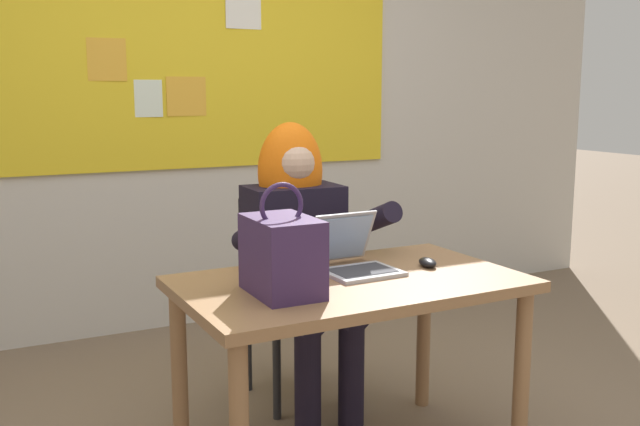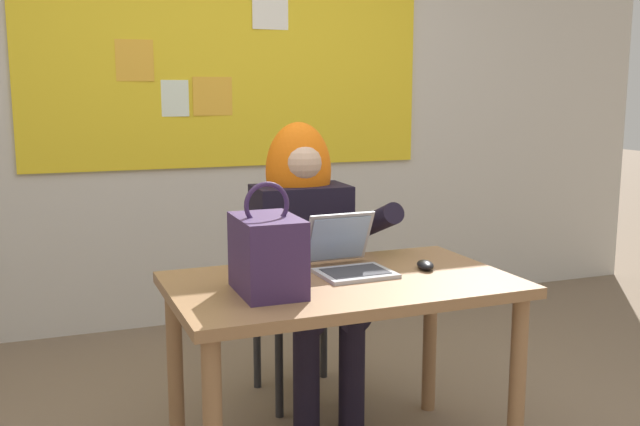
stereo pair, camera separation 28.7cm
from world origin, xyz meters
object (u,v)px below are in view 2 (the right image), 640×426
(person_costumed, at_px, (306,240))
(computer_mouse, at_px, (425,265))
(laptop, at_px, (348,259))
(chair_at_desk, at_px, (297,284))
(desk_main, at_px, (342,305))
(handbag, at_px, (267,254))

(person_costumed, xyz_separation_m, computer_mouse, (0.28, -0.57, -0.00))
(laptop, bearing_deg, chair_at_desk, 86.86)
(chair_at_desk, relative_size, person_costumed, 0.72)
(desk_main, xyz_separation_m, handbag, (-0.30, -0.07, 0.23))
(person_costumed, bearing_deg, chair_at_desk, -179.02)
(handbag, bearing_deg, desk_main, 13.01)
(laptop, height_order, computer_mouse, laptop)
(chair_at_desk, bearing_deg, laptop, -1.18)
(desk_main, height_order, person_costumed, person_costumed)
(desk_main, distance_m, handbag, 0.38)
(chair_at_desk, height_order, handbag, handbag)
(laptop, relative_size, computer_mouse, 3.14)
(desk_main, height_order, handbag, handbag)
(desk_main, xyz_separation_m, person_costumed, (0.07, 0.60, 0.12))
(chair_at_desk, distance_m, person_costumed, 0.27)
(desk_main, xyz_separation_m, chair_at_desk, (0.07, 0.73, -0.11))
(laptop, bearing_deg, desk_main, -126.76)
(laptop, bearing_deg, computer_mouse, -16.91)
(desk_main, distance_m, computer_mouse, 0.37)
(person_costumed, relative_size, handbag, 3.34)
(chair_at_desk, bearing_deg, computer_mouse, 21.18)
(person_costumed, height_order, laptop, person_costumed)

